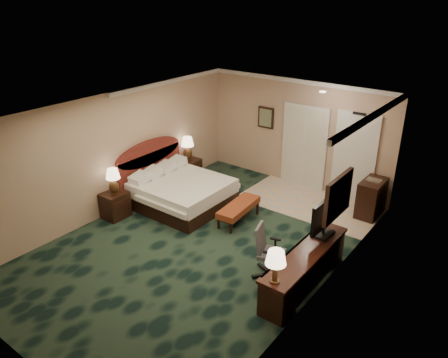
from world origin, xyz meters
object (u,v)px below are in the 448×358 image
Objects in this scene: bed_bench at (239,213)px; desk at (305,269)px; lamp_far at (188,149)px; nightstand_near at (115,205)px; tv at (325,217)px; nightstand_far at (189,170)px; bed at (183,193)px; lamp_near at (113,181)px; minibar at (371,198)px; desk_chair at (272,252)px.

desk is (2.18, -1.14, 0.13)m from bed_bench.
lamp_far is 2.61m from bed_bench.
tv reaches higher than nightstand_near.
bed_bench is (2.30, 1.49, -0.09)m from nightstand_near.
nightstand_far is 0.60m from lamp_far.
lamp_far is (-0.85, 1.17, 0.58)m from bed.
bed reaches higher than nightstand_far.
bed_bench is (2.27, 1.48, -0.67)m from lamp_near.
desk reaches higher than nightstand_near.
bed is at bearing -149.03° from minibar.
desk is (4.45, 0.34, -0.54)m from lamp_near.
bed_bench is at bearing 124.90° from desk_chair.
nightstand_far is 4.49m from desk_chair.
nightstand_far is at bearing 154.62° from desk.
lamp_far is 5.01m from desk.
minibar is at bearing 12.86° from nightstand_far.
lamp_near is 4.49m from desk.
bed is 3.34× the size of nightstand_far.
desk_chair reaches higher than nightstand_near.
desk is (4.48, -2.12, 0.04)m from nightstand_far.
nightstand_near is 1.01× the size of lamp_near.
nightstand_far is at bearing 89.97° from nightstand_near.
desk_chair is at bearing -29.75° from lamp_far.
lamp_far reaches higher than lamp_near.
nightstand_near is 4.64m from tv.
tv is 0.94× the size of desk_chair.
bed is 0.85× the size of desk.
nightstand_near is (-0.83, -1.30, -0.02)m from bed.
lamp_near is 3.89m from desk_chair.
lamp_far reaches higher than desk_chair.
tv reaches higher than desk_chair.
tv is at bearing -4.52° from bed.
lamp_near reaches higher than bed_bench.
lamp_far is 0.66× the size of tv.
nightstand_far reaches higher than nightstand_near.
desk_chair is (3.07, -1.07, 0.18)m from bed.
bed_bench is (2.30, -0.99, -0.09)m from nightstand_far.
bed_bench is at bearing 33.18° from lamp_near.
lamp_near is 5.67m from minibar.
tv reaches higher than lamp_far.
lamp_far is 4.53m from desk_chair.
lamp_near reaches higher than desk_chair.
lamp_far is 4.64m from minibar.
nightstand_near is 4.49m from desk.
lamp_near is at bearing -175.57° from desk.
tv is at bearing -90.26° from minibar.
nightstand_near is at bearing -175.53° from desk.
lamp_near is at bearing 9.40° from nightstand_near.
desk_chair reaches higher than minibar.
desk is 2.76× the size of minibar.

